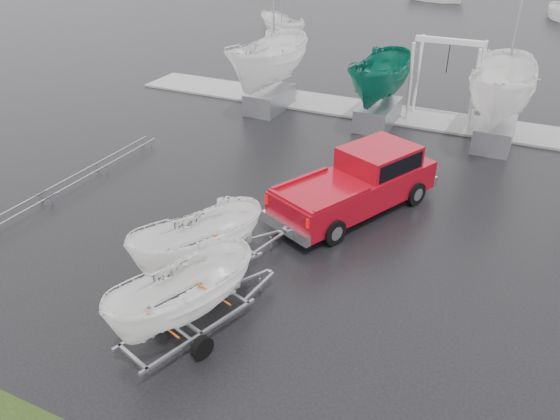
# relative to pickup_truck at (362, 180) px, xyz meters

# --- Properties ---
(ground_plane) EXTENTS (120.00, 120.00, 0.00)m
(ground_plane) POSITION_rel_pickup_truck_xyz_m (-1.54, -2.67, -1.13)
(ground_plane) COLOR black
(ground_plane) RESTS_ON ground
(dock) EXTENTS (30.00, 3.00, 0.12)m
(dock) POSITION_rel_pickup_truck_xyz_m (-1.54, 10.33, -1.08)
(dock) COLOR gray
(dock) RESTS_ON ground
(pickup_truck) EXTENTS (4.71, 6.84, 2.17)m
(pickup_truck) POSITION_rel_pickup_truck_xyz_m (0.00, 0.00, 0.00)
(pickup_truck) COLOR maroon
(pickup_truck) RESTS_ON ground
(trailer_hitched) EXTENTS (2.57, 3.77, 4.82)m
(trailer_hitched) POSITION_rel_pickup_truck_xyz_m (-2.82, -6.18, 1.49)
(trailer_hitched) COLOR gray
(trailer_hitched) RESTS_ON ground
(trailer_parked) EXTENTS (2.20, 3.79, 4.81)m
(trailer_parked) POSITION_rel_pickup_truck_xyz_m (-1.81, -8.38, 1.48)
(trailer_parked) COLOR gray
(trailer_parked) RESTS_ON ground
(boat_hoist) EXTENTS (3.30, 2.18, 4.12)m
(boat_hoist) POSITION_rel_pickup_truck_xyz_m (0.76, 10.33, 1.54)
(boat_hoist) COLOR silver
(boat_hoist) RESTS_ON ground
(keelboat_0) EXTENTS (2.70, 3.20, 10.88)m
(keelboat_0) POSITION_rel_pickup_truck_xyz_m (-7.81, 8.33, 3.17)
(keelboat_0) COLOR gray
(keelboat_0) RESTS_ON ground
(keelboat_1) EXTENTS (2.36, 3.20, 7.38)m
(keelboat_1) POSITION_rel_pickup_truck_xyz_m (-1.93, 8.53, 2.61)
(keelboat_1) COLOR gray
(keelboat_1) RESTS_ON ground
(keelboat_2) EXTENTS (2.75, 3.20, 10.93)m
(keelboat_2) POSITION_rel_pickup_truck_xyz_m (3.59, 8.33, 3.25)
(keelboat_2) COLOR gray
(keelboat_2) RESTS_ON ground
(mast_rack_0) EXTENTS (0.56, 6.50, 0.06)m
(mast_rack_0) POSITION_rel_pickup_truck_xyz_m (-10.54, -1.67, -0.78)
(mast_rack_0) COLOR gray
(mast_rack_0) RESTS_ON ground
(moored_boat_0) EXTENTS (3.08, 3.06, 10.92)m
(moored_boat_0) POSITION_rel_pickup_truck_xyz_m (-15.94, 26.87, -1.12)
(moored_boat_0) COLOR white
(moored_boat_0) RESTS_ON ground
(moored_boat_1) EXTENTS (3.18, 3.13, 11.50)m
(moored_boat_1) POSITION_rel_pickup_truck_xyz_m (-7.42, 49.62, -1.13)
(moored_boat_1) COLOR white
(moored_boat_1) RESTS_ON ground
(moored_boat_2) EXTENTS (2.53, 2.58, 10.87)m
(moored_boat_2) POSITION_rel_pickup_truck_xyz_m (5.55, 43.93, -1.12)
(moored_boat_2) COLOR white
(moored_boat_2) RESTS_ON ground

